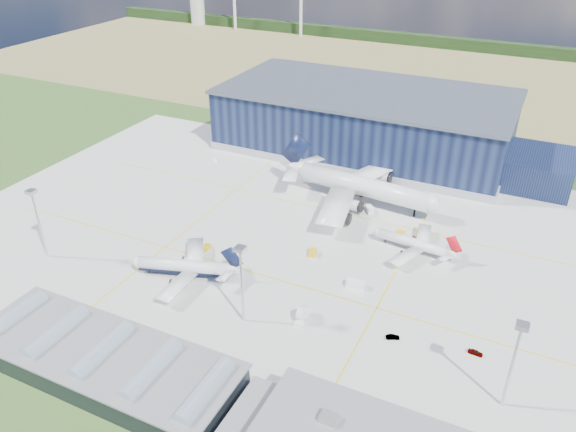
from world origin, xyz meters
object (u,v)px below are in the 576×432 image
object	(u,v)px
light_mast_center	(241,273)
car_a	(476,352)
gse_cart_a	(452,248)
gse_van_b	(370,210)
car_b	(393,337)
airstair	(303,315)
airliner_widebody	(363,177)
gse_tug_a	(313,253)
airliner_navy	(182,260)
gse_tug_b	(206,247)
airliner_red	(413,238)
gse_van_c	(309,392)
gse_tug_c	(399,234)
gse_van_a	(356,284)
light_mast_east	(515,352)
gse_cart_b	(214,161)
hangar	(371,124)
light_mast_west	(36,213)

from	to	relation	value
light_mast_center	car_a	world-z (taller)	light_mast_center
gse_cart_a	gse_van_b	size ratio (longest dim) A/B	0.63
car_b	airstair	bearing A→B (deg)	72.16
airliner_widebody	gse_tug_a	distance (m)	40.31
airliner_navy	gse_tug_b	distance (m)	15.91
airliner_red	gse_van_c	bearing A→B (deg)	92.35
gse_tug_c	airliner_red	bearing A→B (deg)	-32.41
airliner_red	airstair	size ratio (longest dim) A/B	6.14
gse_tug_b	gse_van_b	xyz separation A→B (m)	(38.82, 45.24, 0.38)
gse_van_a	light_mast_east	bearing A→B (deg)	-129.43
airliner_red	gse_cart_b	world-z (taller)	airliner_red
gse_van_b	gse_van_c	xyz separation A→B (m)	(14.75, -86.01, 0.11)
gse_van_b	airstair	xyz separation A→B (m)	(2.71, -62.67, 0.48)
airliner_red	gse_van_a	xyz separation A→B (m)	(-9.46, -25.68, -3.56)
hangar	light_mast_west	bearing A→B (deg)	-116.71
light_mast_west	car_b	bearing A→B (deg)	5.43
gse_tug_a	gse_van_a	distance (m)	20.44
light_mast_west	light_mast_east	world-z (taller)	same
light_mast_east	airliner_navy	xyz separation A→B (m)	(-90.78, 9.75, -9.89)
light_mast_center	airliner_navy	xyz separation A→B (m)	(-25.78, 9.75, -9.89)
light_mast_center	gse_van_b	world-z (taller)	light_mast_center
light_mast_east	gse_van_a	world-z (taller)	light_mast_east
gse_van_c	car_b	xyz separation A→B (m)	(11.42, 26.20, -0.57)
airliner_navy	gse_tug_c	bearing A→B (deg)	-152.96
airstair	light_mast_west	bearing A→B (deg)	-171.91
airliner_red	airstair	world-z (taller)	airliner_red
airliner_red	car_b	world-z (taller)	airliner_red
gse_van_a	car_b	xyz separation A→B (m)	(15.68, -16.12, -0.60)
gse_tug_b	airstair	size ratio (longest dim) A/B	0.63
airliner_red	gse_tug_a	world-z (taller)	airliner_red
car_a	light_mast_center	bearing A→B (deg)	107.69
gse_van_a	car_b	distance (m)	22.50
gse_tug_b	car_a	world-z (taller)	gse_tug_b
airliner_navy	gse_cart_b	distance (m)	81.41
airliner_widebody	gse_van_a	bearing A→B (deg)	-67.27
airstair	light_mast_east	bearing A→B (deg)	-5.10
airliner_red	airliner_widebody	bearing A→B (deg)	-36.80
gse_tug_c	gse_tug_a	bearing A→B (deg)	-115.47
airliner_navy	gse_cart_a	size ratio (longest dim) A/B	12.02
airliner_navy	car_a	size ratio (longest dim) A/B	9.40
airliner_navy	gse_tug_a	bearing A→B (deg)	-155.29
car_a	light_mast_east	bearing A→B (deg)	-145.47
airliner_navy	light_mast_east	bearing A→B (deg)	156.61
gse_van_a	airliner_widebody	bearing A→B (deg)	9.11
gse_van_b	airstair	world-z (taller)	airstair
gse_van_c	airstair	bearing A→B (deg)	35.94
gse_tug_c	gse_van_b	bearing A→B (deg)	159.23
gse_van_b	gse_tug_c	distance (m)	17.48
gse_tug_a	gse_van_a	xyz separation A→B (m)	(17.75, -10.12, 0.38)
light_mast_west	airliner_navy	distance (m)	46.35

